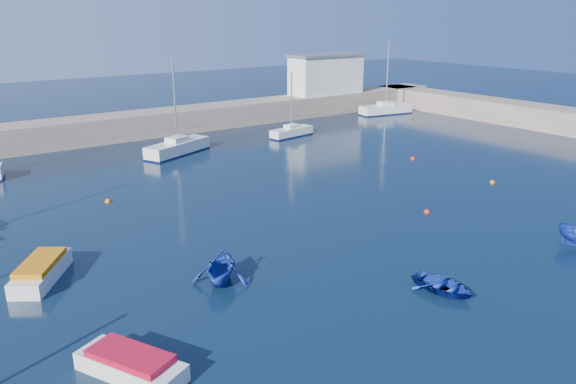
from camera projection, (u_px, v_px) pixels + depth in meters
ground at (458, 318)px, 25.12m from camera, size 220.00×220.00×0.00m
back_wall at (110, 128)px, 60.31m from camera, size 96.00×4.50×2.60m
right_arm at (475, 107)px, 73.97m from camera, size 4.50×32.00×2.60m
harbor_office at (326, 75)px, 75.85m from camera, size 10.00×4.00×5.00m
sailboat_6 at (178, 147)px, 54.30m from camera, size 7.47×4.76×9.58m
sailboat_7 at (292, 132)px, 62.16m from camera, size 5.54×2.34×7.13m
sailboat_8 at (386, 109)px, 76.12m from camera, size 7.62×3.25×9.71m
motorboat_0 at (131, 365)px, 21.04m from camera, size 3.30×4.59×0.98m
motorboat_1 at (41, 271)px, 28.59m from camera, size 3.86×4.63×1.11m
dinghy_center at (443, 286)px, 27.42m from camera, size 2.67×3.44×0.66m
dinghy_left at (221, 267)px, 28.20m from camera, size 4.39×4.41×1.76m
buoy_1 at (427, 212)px, 38.54m from camera, size 0.45×0.45×0.45m
buoy_2 at (492, 183)px, 45.28m from camera, size 0.43×0.43×0.43m
buoy_3 at (108, 202)px, 40.69m from camera, size 0.45×0.45×0.45m
buoy_4 at (413, 159)px, 52.64m from camera, size 0.47×0.47×0.47m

